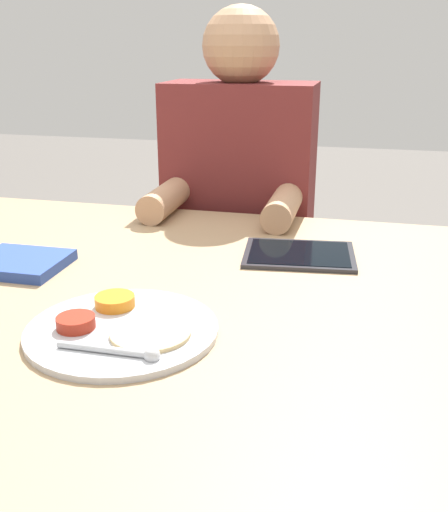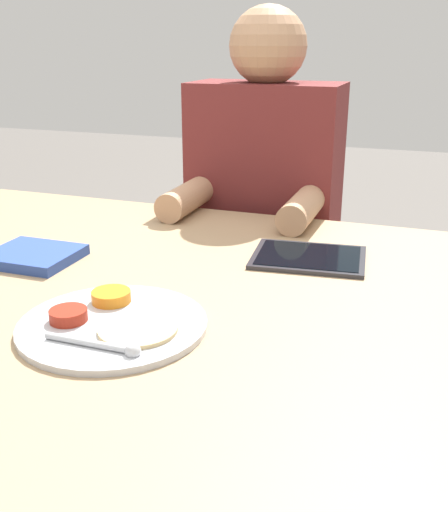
{
  "view_description": "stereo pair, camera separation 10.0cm",
  "coord_description": "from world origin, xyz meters",
  "px_view_note": "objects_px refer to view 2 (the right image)",
  "views": [
    {
      "loc": [
        0.42,
        -0.84,
        1.13
      ],
      "look_at": [
        0.2,
        0.07,
        0.79
      ],
      "focal_mm": 42.0,
      "sensor_mm": 36.0,
      "label": 1
    },
    {
      "loc": [
        0.51,
        -0.81,
        1.13
      ],
      "look_at": [
        0.2,
        0.07,
        0.79
      ],
      "focal_mm": 42.0,
      "sensor_mm": 36.0,
      "label": 2
    }
  ],
  "objects_px": {
    "thali_tray": "(112,323)",
    "person_diner": "(263,255)",
    "red_notebook": "(34,256)",
    "tablet_device": "(309,257)"
  },
  "relations": [
    {
      "from": "thali_tray",
      "to": "person_diner",
      "type": "height_order",
      "value": "person_diner"
    },
    {
      "from": "thali_tray",
      "to": "red_notebook",
      "type": "height_order",
      "value": "thali_tray"
    },
    {
      "from": "thali_tray",
      "to": "tablet_device",
      "type": "height_order",
      "value": "thali_tray"
    },
    {
      "from": "thali_tray",
      "to": "red_notebook",
      "type": "distance_m",
      "value": 0.35
    },
    {
      "from": "tablet_device",
      "to": "person_diner",
      "type": "bearing_deg",
      "value": 116.56
    },
    {
      "from": "red_notebook",
      "to": "tablet_device",
      "type": "distance_m",
      "value": 0.53
    },
    {
      "from": "thali_tray",
      "to": "person_diner",
      "type": "relative_size",
      "value": 0.23
    },
    {
      "from": "thali_tray",
      "to": "tablet_device",
      "type": "relative_size",
      "value": 1.21
    },
    {
      "from": "red_notebook",
      "to": "thali_tray",
      "type": "bearing_deg",
      "value": -35.16
    },
    {
      "from": "red_notebook",
      "to": "tablet_device",
      "type": "xyz_separation_m",
      "value": [
        0.5,
        0.18,
        -0.0
      ]
    }
  ]
}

